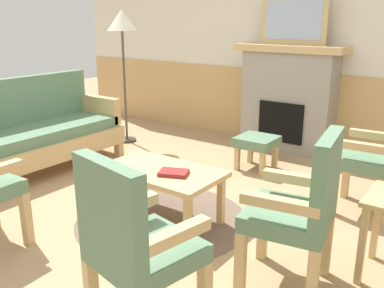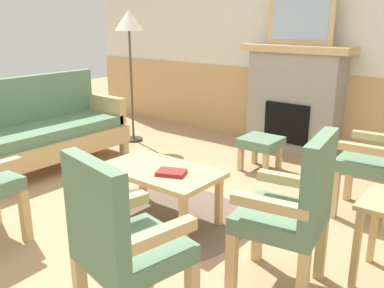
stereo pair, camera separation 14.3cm
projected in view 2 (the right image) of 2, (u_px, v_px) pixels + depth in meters
name	position (u px, v px, depth m)	size (l,w,h in m)	color
ground_plane	(166.00, 217.00, 3.50)	(14.00, 14.00, 0.00)	tan
wall_back	(308.00, 41.00, 5.07)	(7.20, 0.14, 2.70)	silver
fireplace	(295.00, 98.00, 5.08)	(1.30, 0.44, 1.28)	gray
framed_picture	(300.00, 20.00, 4.81)	(0.80, 0.04, 0.56)	tan
couch	(43.00, 132.00, 4.56)	(0.70, 1.80, 0.98)	tan
coffee_table	(160.00, 175.00, 3.35)	(0.96, 0.56, 0.44)	tan
round_rug	(161.00, 219.00, 3.46)	(1.41, 1.41, 0.01)	brown
book_on_table	(171.00, 172.00, 3.21)	(0.22, 0.15, 0.03)	maroon
footstool	(261.00, 144.00, 4.51)	(0.40, 0.40, 0.36)	tan
armchair_near_fireplace	(382.00, 154.00, 3.37)	(0.51, 0.51, 0.98)	tan
armchair_by_window_left	(293.00, 207.00, 2.43)	(0.55, 0.55, 0.98)	tan
armchair_front_center	(121.00, 240.00, 2.07)	(0.56, 0.56, 0.98)	tan
floor_lamp_by_couch	(129.00, 29.00, 5.27)	(0.36, 0.36, 1.68)	#332D28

